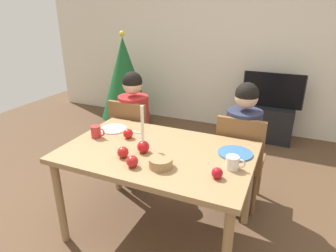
{
  "coord_description": "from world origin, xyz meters",
  "views": [
    {
      "loc": [
        0.85,
        -1.73,
        1.72
      ],
      "look_at": [
        0.0,
        0.2,
        0.87
      ],
      "focal_mm": 31.03,
      "sensor_mm": 36.0,
      "label": 1
    }
  ],
  "objects": [
    {
      "name": "tv_stand",
      "position": [
        0.61,
        2.3,
        0.24
      ],
      "size": [
        0.64,
        0.4,
        0.48
      ],
      "primitive_type": "cube",
      "color": "black",
      "rests_on": "ground"
    },
    {
      "name": "chair_left",
      "position": [
        -0.57,
        0.61,
        0.51
      ],
      "size": [
        0.4,
        0.4,
        0.9
      ],
      "color": "brown",
      "rests_on": "ground"
    },
    {
      "name": "person_left_child",
      "position": [
        -0.57,
        0.64,
        0.57
      ],
      "size": [
        0.3,
        0.3,
        1.17
      ],
      "color": "#33384C",
      "rests_on": "ground"
    },
    {
      "name": "fork_left",
      "position": [
        -0.35,
        0.22,
        0.75
      ],
      "size": [
        0.18,
        0.03,
        0.01
      ],
      "primitive_type": "cube",
      "rotation": [
        0.0,
        0.0,
        0.08
      ],
      "color": "silver",
      "rests_on": "dining_table"
    },
    {
      "name": "plate_right",
      "position": [
        0.54,
        0.17,
        0.76
      ],
      "size": [
        0.25,
        0.25,
        0.01
      ],
      "primitive_type": "cylinder",
      "color": "teal",
      "rests_on": "dining_table"
    },
    {
      "name": "dining_table",
      "position": [
        0.0,
        0.0,
        0.67
      ],
      "size": [
        1.4,
        0.9,
        0.75
      ],
      "color": "#99754C",
      "rests_on": "ground"
    },
    {
      "name": "mug_right",
      "position": [
        0.57,
        -0.04,
        0.79
      ],
      "size": [
        0.13,
        0.09,
        0.09
      ],
      "color": "silver",
      "rests_on": "dining_table"
    },
    {
      "name": "apple_by_left_plate",
      "position": [
        -0.17,
        -0.2,
        0.79
      ],
      "size": [
        0.08,
        0.08,
        0.08
      ],
      "primitive_type": "sphere",
      "color": "#AF1A19",
      "rests_on": "dining_table"
    },
    {
      "name": "candle_centerpiece",
      "position": [
        -0.08,
        -0.07,
        0.82
      ],
      "size": [
        0.09,
        0.09,
        0.36
      ],
      "color": "red",
      "rests_on": "dining_table"
    },
    {
      "name": "apple_near_candle",
      "position": [
        0.5,
        -0.19,
        0.79
      ],
      "size": [
        0.07,
        0.07,
        0.07
      ],
      "primitive_type": "sphere",
      "color": "#AC101B",
      "rests_on": "dining_table"
    },
    {
      "name": "chair_right",
      "position": [
        0.51,
        0.61,
        0.51
      ],
      "size": [
        0.4,
        0.4,
        0.9
      ],
      "color": "brown",
      "rests_on": "ground"
    },
    {
      "name": "bowl_walnuts",
      "position": [
        0.13,
        -0.21,
        0.78
      ],
      "size": [
        0.16,
        0.16,
        0.06
      ],
      "primitive_type": "cylinder",
      "color": "#99754C",
      "rests_on": "dining_table"
    },
    {
      "name": "apple_far_edge",
      "position": [
        -0.31,
        0.1,
        0.79
      ],
      "size": [
        0.08,
        0.08,
        0.08
      ],
      "primitive_type": "sphere",
      "color": "red",
      "rests_on": "dining_table"
    },
    {
      "name": "mug_left",
      "position": [
        -0.55,
        0.01,
        0.8
      ],
      "size": [
        0.13,
        0.08,
        0.1
      ],
      "color": "#B72D2D",
      "rests_on": "dining_table"
    },
    {
      "name": "ground_plane",
      "position": [
        0.0,
        0.0,
        0.0
      ],
      "size": [
        7.68,
        7.68,
        0.0
      ],
      "primitive_type": "plane",
      "color": "brown"
    },
    {
      "name": "tv",
      "position": [
        0.61,
        2.3,
        0.71
      ],
      "size": [
        0.79,
        0.05,
        0.46
      ],
      "color": "black",
      "rests_on": "tv_stand"
    },
    {
      "name": "person_right_child",
      "position": [
        0.51,
        0.64,
        0.57
      ],
      "size": [
        0.3,
        0.3,
        1.17
      ],
      "color": "#33384C",
      "rests_on": "ground"
    },
    {
      "name": "plate_left",
      "position": [
        -0.52,
        0.21,
        0.76
      ],
      "size": [
        0.22,
        0.22,
        0.01
      ],
      "primitive_type": "cylinder",
      "color": "white",
      "rests_on": "dining_table"
    },
    {
      "name": "christmas_tree",
      "position": [
        -1.51,
        1.99,
        0.75
      ],
      "size": [
        0.76,
        0.76,
        1.43
      ],
      "color": "brown",
      "rests_on": "ground"
    },
    {
      "name": "apple_by_right_mug",
      "position": [
        -0.04,
        -0.29,
        0.79
      ],
      "size": [
        0.08,
        0.08,
        0.08
      ],
      "primitive_type": "sphere",
      "color": "red",
      "rests_on": "dining_table"
    },
    {
      "name": "back_wall",
      "position": [
        0.0,
        2.6,
        1.3
      ],
      "size": [
        6.4,
        0.1,
        2.6
      ],
      "primitive_type": "cube",
      "color": "beige",
      "rests_on": "ground"
    }
  ]
}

